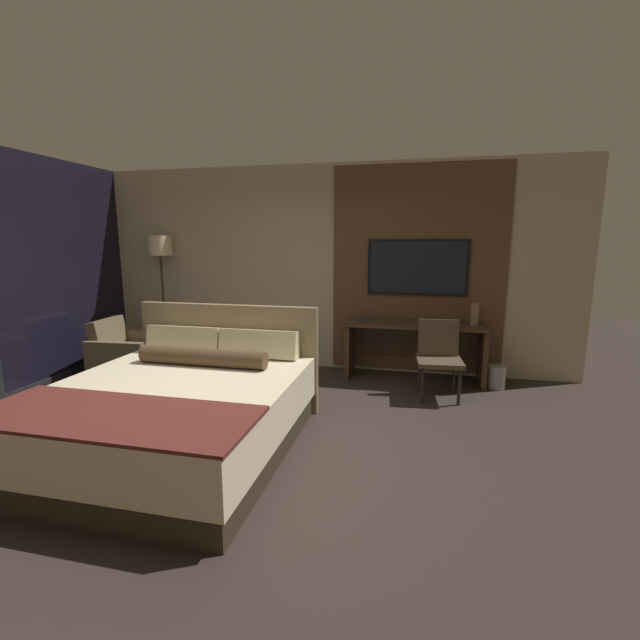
# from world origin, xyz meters

# --- Properties ---
(ground_plane) EXTENTS (16.00, 16.00, 0.00)m
(ground_plane) POSITION_xyz_m (0.00, 0.00, 0.00)
(ground_plane) COLOR #332823
(wall_back_tv_panel) EXTENTS (7.20, 0.09, 2.80)m
(wall_back_tv_panel) POSITION_xyz_m (0.19, 2.59, 1.40)
(wall_back_tv_panel) COLOR #BCAD8E
(wall_back_tv_panel) RESTS_ON ground_plane
(bed) EXTENTS (1.98, 2.21, 1.12)m
(bed) POSITION_xyz_m (-0.45, -0.12, 0.35)
(bed) COLOR #33281E
(bed) RESTS_ON ground_plane
(desk) EXTENTS (1.74, 0.55, 0.75)m
(desk) POSITION_xyz_m (1.49, 2.29, 0.51)
(desk) COLOR #422D1E
(desk) RESTS_ON ground_plane
(tv) EXTENTS (1.29, 0.04, 0.73)m
(tv) POSITION_xyz_m (1.49, 2.52, 1.44)
(tv) COLOR black
(desk_chair) EXTENTS (0.53, 0.53, 0.88)m
(desk_chair) POSITION_xyz_m (1.77, 1.71, 0.52)
(desk_chair) COLOR #4C3D2D
(desk_chair) RESTS_ON ground_plane
(armchair_by_window) EXTENTS (0.86, 0.88, 0.77)m
(armchair_by_window) POSITION_xyz_m (-2.23, 1.60, 0.26)
(armchair_by_window) COLOR brown
(armchair_by_window) RESTS_ON ground_plane
(floor_lamp) EXTENTS (0.34, 0.34, 1.85)m
(floor_lamp) POSITION_xyz_m (-2.14, 2.34, 1.56)
(floor_lamp) COLOR #282623
(floor_lamp) RESTS_ON ground_plane
(vase_tall) EXTENTS (0.10, 0.10, 0.27)m
(vase_tall) POSITION_xyz_m (2.21, 2.30, 0.88)
(vase_tall) COLOR #846647
(vase_tall) RESTS_ON desk
(book) EXTENTS (0.25, 0.19, 0.03)m
(book) POSITION_xyz_m (0.84, 2.23, 0.76)
(book) COLOR #332D28
(book) RESTS_ON desk
(waste_bin) EXTENTS (0.22, 0.22, 0.28)m
(waste_bin) POSITION_xyz_m (2.49, 2.13, 0.14)
(waste_bin) COLOR gray
(waste_bin) RESTS_ON ground_plane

